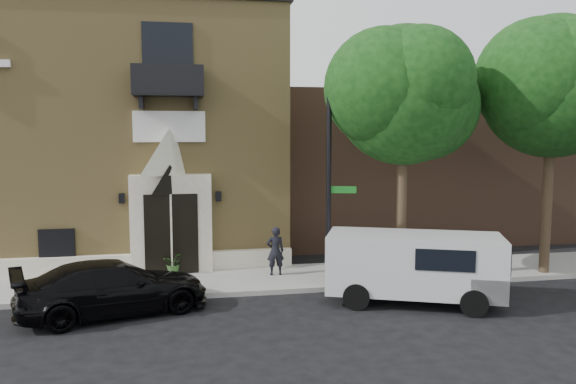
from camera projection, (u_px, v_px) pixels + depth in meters
name	position (u px, v px, depth m)	size (l,w,h in m)	color
ground	(207.00, 299.00, 15.99)	(120.00, 120.00, 0.00)	black
sidewalk	(237.00, 281.00, 17.63)	(42.00, 3.00, 0.15)	gray
church	(122.00, 134.00, 22.71)	(12.20, 11.01, 9.30)	#A5894E
neighbour_building	(452.00, 164.00, 26.64)	(18.00, 8.00, 6.40)	brown
street_tree_left	(406.00, 94.00, 16.80)	(4.97, 4.38, 7.77)	#38281C
street_tree_mid	(556.00, 85.00, 17.68)	(5.21, 4.64, 8.25)	#38281C
black_sedan	(114.00, 288.00, 14.56)	(1.97, 4.85, 1.41)	black
cargo_van	(420.00, 265.00, 15.43)	(5.06, 3.48, 1.93)	#BABBBE
street_sign	(329.00, 192.00, 16.54)	(0.87, 1.03, 5.59)	black
fire_hydrant	(370.00, 270.00, 17.22)	(0.40, 0.32, 0.70)	#A20300
dumpster	(426.00, 260.00, 17.62)	(1.88, 1.30, 1.12)	#0F3819
planter	(174.00, 263.00, 18.14)	(0.64, 0.55, 0.71)	#305A25
pedestrian_near	(275.00, 251.00, 17.97)	(0.57, 0.37, 1.56)	black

